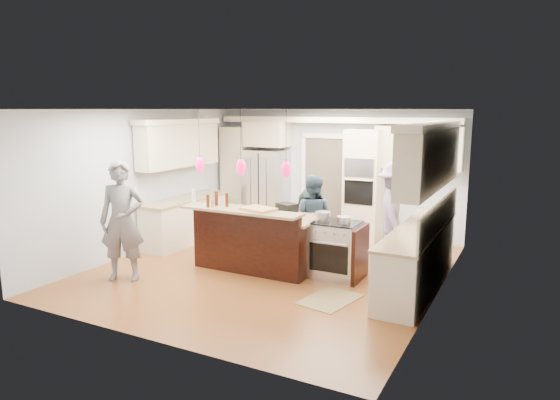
# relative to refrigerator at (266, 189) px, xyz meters

# --- Properties ---
(ground_plane) EXTENTS (6.00, 6.00, 0.00)m
(ground_plane) POSITION_rel_refrigerator_xyz_m (1.55, -2.64, -0.90)
(ground_plane) COLOR brown
(ground_plane) RESTS_ON ground
(room_shell) EXTENTS (5.54, 6.04, 2.72)m
(room_shell) POSITION_rel_refrigerator_xyz_m (1.55, -2.64, 0.92)
(room_shell) COLOR #B2BCC6
(room_shell) RESTS_ON ground
(refrigerator) EXTENTS (0.90, 0.70, 1.80)m
(refrigerator) POSITION_rel_refrigerator_xyz_m (0.00, 0.00, 0.00)
(refrigerator) COLOR #B7B7BC
(refrigerator) RESTS_ON ground
(oven_column) EXTENTS (0.72, 0.69, 2.30)m
(oven_column) POSITION_rel_refrigerator_xyz_m (2.30, 0.03, 0.25)
(oven_column) COLOR beige
(oven_column) RESTS_ON ground
(back_upper_cabinets) EXTENTS (5.30, 0.61, 2.54)m
(back_upper_cabinets) POSITION_rel_refrigerator_xyz_m (0.80, 0.12, 0.77)
(back_upper_cabinets) COLOR beige
(back_upper_cabinets) RESTS_ON ground
(right_counter_run) EXTENTS (0.64, 3.10, 2.51)m
(right_counter_run) POSITION_rel_refrigerator_xyz_m (3.99, -2.34, 0.16)
(right_counter_run) COLOR beige
(right_counter_run) RESTS_ON ground
(left_cabinets) EXTENTS (0.64, 2.30, 2.51)m
(left_cabinets) POSITION_rel_refrigerator_xyz_m (-0.89, -1.84, 0.16)
(left_cabinets) COLOR beige
(left_cabinets) RESTS_ON ground
(kitchen_island) EXTENTS (2.10, 1.46, 1.12)m
(kitchen_island) POSITION_rel_refrigerator_xyz_m (1.30, -2.57, -0.41)
(kitchen_island) COLOR black
(kitchen_island) RESTS_ON ground
(island_range) EXTENTS (0.82, 0.71, 0.92)m
(island_range) POSITION_rel_refrigerator_xyz_m (2.71, -2.49, -0.44)
(island_range) COLOR #B7B7BC
(island_range) RESTS_ON ground
(pendant_lights) EXTENTS (1.75, 0.15, 1.03)m
(pendant_lights) POSITION_rel_refrigerator_xyz_m (1.30, -3.15, 0.90)
(pendant_lights) COLOR black
(pendant_lights) RESTS_ON ground
(person_bar_end) EXTENTS (0.83, 0.74, 1.92)m
(person_bar_end) POSITION_rel_refrigerator_xyz_m (-0.29, -4.16, 0.06)
(person_bar_end) COLOR slate
(person_bar_end) RESTS_ON ground
(person_far_left) EXTENTS (0.78, 0.63, 1.55)m
(person_far_left) POSITION_rel_refrigerator_xyz_m (1.95, -1.79, -0.13)
(person_far_left) COLOR #283A4E
(person_far_left) RESTS_ON ground
(person_far_right) EXTENTS (0.92, 0.65, 1.46)m
(person_far_right) POSITION_rel_refrigerator_xyz_m (1.60, -1.04, -0.17)
(person_far_right) COLOR #415B5C
(person_far_right) RESTS_ON ground
(person_range_side) EXTENTS (1.03, 1.36, 1.86)m
(person_range_side) POSITION_rel_refrigerator_xyz_m (3.42, -1.61, 0.03)
(person_range_side) COLOR #8B78A1
(person_range_side) RESTS_ON ground
(floor_rug) EXTENTS (0.78, 1.00, 0.01)m
(floor_rug) POSITION_rel_refrigerator_xyz_m (2.97, -3.47, -0.89)
(floor_rug) COLOR olive
(floor_rug) RESTS_ON ground
(water_bottle) EXTENTS (0.07, 0.07, 0.26)m
(water_bottle) POSITION_rel_refrigerator_xyz_m (0.39, -3.20, 0.35)
(water_bottle) COLOR silver
(water_bottle) RESTS_ON kitchen_island
(beer_bottle_a) EXTENTS (0.06, 0.06, 0.24)m
(beer_bottle_a) POSITION_rel_refrigerator_xyz_m (0.77, -3.08, 0.34)
(beer_bottle_a) COLOR #411C0B
(beer_bottle_a) RESTS_ON kitchen_island
(beer_bottle_b) EXTENTS (0.06, 0.06, 0.22)m
(beer_bottle_b) POSITION_rel_refrigerator_xyz_m (0.74, -3.28, 0.33)
(beer_bottle_b) COLOR #411C0B
(beer_bottle_b) RESTS_ON kitchen_island
(beer_bottle_c) EXTENTS (0.06, 0.06, 0.22)m
(beer_bottle_c) POSITION_rel_refrigerator_xyz_m (0.97, -3.08, 0.33)
(beer_bottle_c) COLOR #411C0B
(beer_bottle_c) RESTS_ON kitchen_island
(drink_can) EXTENTS (0.07, 0.07, 0.12)m
(drink_can) POSITION_rel_refrigerator_xyz_m (0.78, -3.21, 0.28)
(drink_can) COLOR #B7B7BC
(drink_can) RESTS_ON kitchen_island
(cutting_board) EXTENTS (0.59, 0.48, 0.04)m
(cutting_board) POSITION_rel_refrigerator_xyz_m (1.59, -3.11, 0.24)
(cutting_board) COLOR tan
(cutting_board) RESTS_ON kitchen_island
(pot_large) EXTENTS (0.25, 0.25, 0.15)m
(pot_large) POSITION_rel_refrigerator_xyz_m (2.44, -2.51, 0.09)
(pot_large) COLOR #B7B7BC
(pot_large) RESTS_ON island_range
(pot_small) EXTENTS (0.22, 0.22, 0.11)m
(pot_small) POSITION_rel_refrigerator_xyz_m (2.81, -2.52, 0.07)
(pot_small) COLOR #B7B7BC
(pot_small) RESTS_ON island_range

